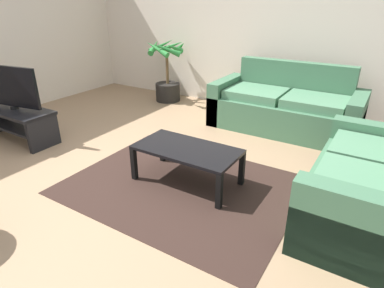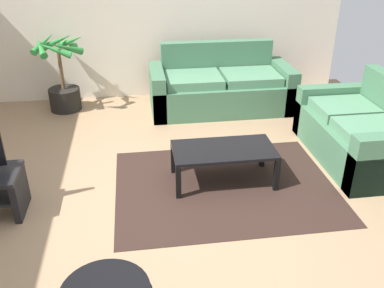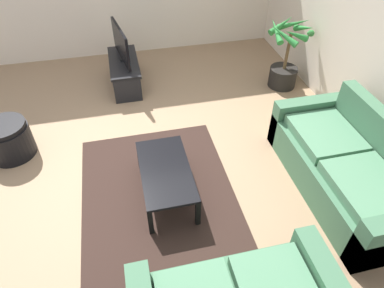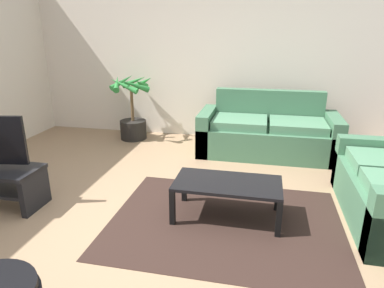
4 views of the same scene
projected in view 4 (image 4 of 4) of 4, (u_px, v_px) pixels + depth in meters
name	position (u px, v px, depth m)	size (l,w,h in m)	color
ground_plane	(154.00, 226.00, 3.23)	(6.60, 6.60, 0.00)	#937556
wall_back	(208.00, 56.00, 5.58)	(6.00, 0.06, 2.70)	beige
couch_main	(267.00, 134.00, 5.05)	(1.99, 0.90, 0.90)	#3F6B4C
coffee_table	(228.00, 186.00, 3.29)	(1.03, 0.53, 0.38)	black
area_rug	(225.00, 221.00, 3.30)	(2.20, 1.70, 0.01)	black
potted_palm	(133.00, 114.00, 5.69)	(0.75, 0.76, 1.08)	black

